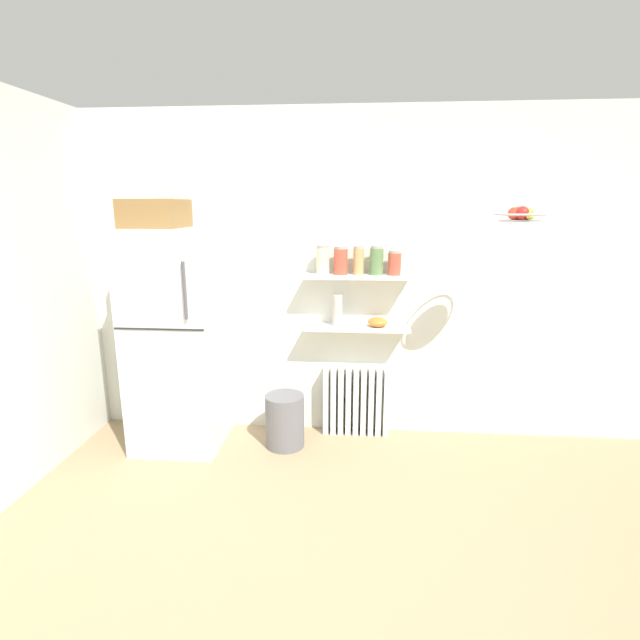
% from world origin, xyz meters
% --- Properties ---
extents(ground_plane, '(7.04, 7.04, 0.00)m').
position_xyz_m(ground_plane, '(0.00, 0.50, 0.00)').
color(ground_plane, '#9E8460').
extents(back_wall, '(7.04, 0.10, 2.60)m').
position_xyz_m(back_wall, '(0.00, 2.05, 1.30)').
color(back_wall, silver).
rests_on(back_wall, ground_plane).
extents(refrigerator, '(0.66, 0.68, 1.91)m').
position_xyz_m(refrigerator, '(-1.41, 1.68, 0.90)').
color(refrigerator, silver).
rests_on(refrigerator, ground_plane).
extents(radiator, '(0.54, 0.12, 0.56)m').
position_xyz_m(radiator, '(-0.01, 1.92, 0.28)').
color(radiator, white).
rests_on(radiator, ground_plane).
extents(wall_shelf_lower, '(0.83, 0.22, 0.02)m').
position_xyz_m(wall_shelf_lower, '(-0.01, 1.89, 0.92)').
color(wall_shelf_lower, white).
extents(wall_shelf_upper, '(0.83, 0.22, 0.02)m').
position_xyz_m(wall_shelf_upper, '(-0.01, 1.89, 1.33)').
color(wall_shelf_upper, white).
extents(storage_jar_0, '(0.10, 0.10, 0.22)m').
position_xyz_m(storage_jar_0, '(-0.29, 1.89, 1.46)').
color(storage_jar_0, beige).
rests_on(storage_jar_0, wall_shelf_upper).
extents(storage_jar_1, '(0.11, 0.11, 0.22)m').
position_xyz_m(storage_jar_1, '(-0.15, 1.89, 1.45)').
color(storage_jar_1, '#C64C38').
rests_on(storage_jar_1, wall_shelf_upper).
extents(storage_jar_2, '(0.08, 0.08, 0.22)m').
position_xyz_m(storage_jar_2, '(-0.01, 1.89, 1.46)').
color(storage_jar_2, tan).
rests_on(storage_jar_2, wall_shelf_upper).
extents(storage_jar_3, '(0.10, 0.10, 0.22)m').
position_xyz_m(storage_jar_3, '(0.13, 1.89, 1.46)').
color(storage_jar_3, '#5B7F4C').
rests_on(storage_jar_3, wall_shelf_upper).
extents(storage_jar_4, '(0.10, 0.10, 0.19)m').
position_xyz_m(storage_jar_4, '(0.26, 1.89, 1.44)').
color(storage_jar_4, '#C64C38').
rests_on(storage_jar_4, wall_shelf_upper).
extents(vase, '(0.08, 0.08, 0.26)m').
position_xyz_m(vase, '(-0.17, 1.89, 1.07)').
color(vase, '#B2ADA8').
rests_on(vase, wall_shelf_lower).
extents(shelf_bowl, '(0.16, 0.16, 0.07)m').
position_xyz_m(shelf_bowl, '(0.15, 1.89, 0.97)').
color(shelf_bowl, orange).
rests_on(shelf_bowl, wall_shelf_lower).
extents(trash_bin, '(0.31, 0.31, 0.42)m').
position_xyz_m(trash_bin, '(-0.57, 1.66, 0.21)').
color(trash_bin, slate).
rests_on(trash_bin, ground_plane).
extents(hanging_fruit_basket, '(0.32, 0.32, 0.10)m').
position_xyz_m(hanging_fruit_basket, '(1.01, 1.40, 1.81)').
color(hanging_fruit_basket, '#B2B2B7').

